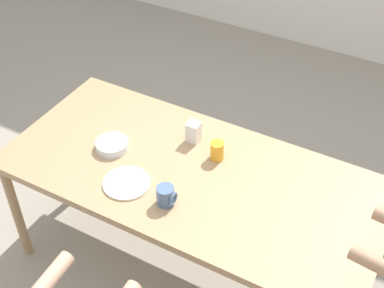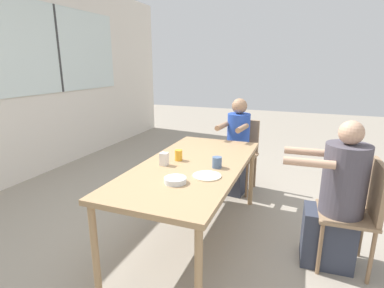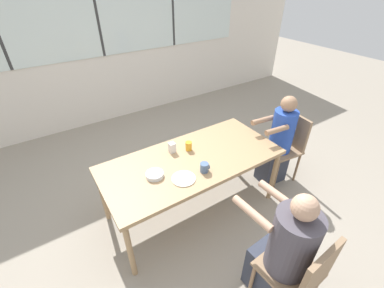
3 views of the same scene
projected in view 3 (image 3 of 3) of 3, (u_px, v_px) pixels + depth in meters
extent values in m
plane|color=gray|center=(192.00, 207.00, 3.00)|extent=(16.00, 16.00, 0.00)
cube|color=silver|center=(100.00, 38.00, 4.05)|extent=(8.40, 0.06, 2.80)
cube|color=silver|center=(97.00, 14.00, 3.82)|extent=(5.20, 0.02, 1.23)
cube|color=#333333|center=(97.00, 14.00, 3.81)|extent=(0.04, 0.01, 1.23)
cube|color=#333333|center=(173.00, 8.00, 4.40)|extent=(0.04, 0.01, 1.23)
cube|color=tan|center=(192.00, 160.00, 2.61)|extent=(1.83, 0.85, 0.04)
cylinder|color=tan|center=(130.00, 251.00, 2.16)|extent=(0.05, 0.05, 0.68)
cylinder|color=tan|center=(273.00, 176.00, 2.94)|extent=(0.05, 0.05, 0.68)
cylinder|color=tan|center=(103.00, 196.00, 2.68)|extent=(0.05, 0.05, 0.68)
cylinder|color=tan|center=(231.00, 145.00, 3.46)|extent=(0.05, 0.05, 0.68)
cube|color=#937556|center=(281.00, 149.00, 3.20)|extent=(0.44, 0.44, 0.03)
cube|color=#937556|center=(296.00, 131.00, 3.14)|extent=(0.08, 0.38, 0.42)
cylinder|color=#8C6B4C|center=(276.00, 175.00, 3.14)|extent=(0.03, 0.03, 0.43)
cylinder|color=#8C6B4C|center=(258.00, 160.00, 3.39)|extent=(0.03, 0.03, 0.43)
cylinder|color=#8C6B4C|center=(297.00, 167.00, 3.26)|extent=(0.03, 0.03, 0.43)
cylinder|color=#8C6B4C|center=(278.00, 153.00, 3.52)|extent=(0.03, 0.03, 0.43)
cube|color=#937556|center=(288.00, 269.00, 1.92)|extent=(0.42, 0.42, 0.03)
cube|color=#937556|center=(319.00, 272.00, 1.68)|extent=(0.38, 0.05, 0.42)
cylinder|color=#8C6B4C|center=(252.00, 280.00, 2.08)|extent=(0.03, 0.03, 0.43)
cylinder|color=#8C6B4C|center=(279.00, 257.00, 2.25)|extent=(0.03, 0.03, 0.43)
cube|color=#333847|center=(272.00, 165.00, 3.29)|extent=(0.35, 0.28, 0.45)
cylinder|color=#284CB7|center=(283.00, 131.00, 3.03)|extent=(0.27, 0.27, 0.53)
sphere|color=#A37A5B|center=(289.00, 104.00, 2.83)|extent=(0.18, 0.18, 0.18)
cylinder|color=#A37A5B|center=(277.00, 130.00, 2.78)|extent=(0.30, 0.09, 0.06)
cylinder|color=#A37A5B|center=(263.00, 120.00, 2.95)|extent=(0.30, 0.09, 0.06)
cube|color=#333847|center=(272.00, 274.00, 2.11)|extent=(0.30, 0.40, 0.45)
cylinder|color=#4C4751|center=(292.00, 243.00, 1.79)|extent=(0.32, 0.32, 0.54)
sphere|color=tan|center=(305.00, 208.00, 1.59)|extent=(0.17, 0.17, 0.17)
cylinder|color=tan|center=(252.00, 213.00, 1.82)|extent=(0.08, 0.35, 0.06)
cylinder|color=tan|center=(278.00, 196.00, 1.96)|extent=(0.08, 0.35, 0.06)
cylinder|color=slate|center=(204.00, 167.00, 2.41)|extent=(0.08, 0.08, 0.09)
torus|color=slate|center=(208.00, 166.00, 2.42)|extent=(0.01, 0.06, 0.06)
cylinder|color=gold|center=(189.00, 146.00, 2.70)|extent=(0.07, 0.07, 0.10)
cube|color=silver|center=(172.00, 148.00, 2.66)|extent=(0.06, 0.06, 0.11)
cylinder|color=silver|center=(155.00, 175.00, 2.36)|extent=(0.16, 0.16, 0.04)
cylinder|color=beige|center=(184.00, 179.00, 2.34)|extent=(0.22, 0.22, 0.01)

